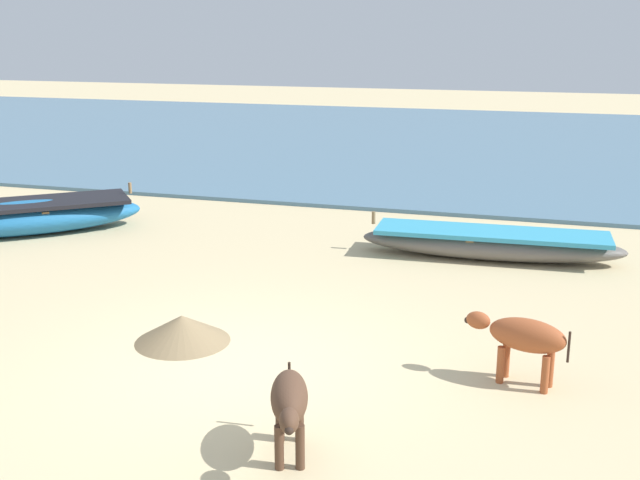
# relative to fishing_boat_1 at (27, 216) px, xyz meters

# --- Properties ---
(ground) EXTENTS (80.00, 80.00, 0.00)m
(ground) POSITION_rel_fishing_boat_1_xyz_m (5.76, -4.19, -0.31)
(ground) COLOR #CCB789
(sea_water) EXTENTS (60.00, 20.00, 0.08)m
(sea_water) POSITION_rel_fishing_boat_1_xyz_m (5.76, 13.47, -0.27)
(sea_water) COLOR slate
(sea_water) RESTS_ON ground
(fishing_boat_1) EXTENTS (3.81, 3.45, 0.78)m
(fishing_boat_1) POSITION_rel_fishing_boat_1_xyz_m (0.00, 0.00, 0.00)
(fishing_boat_1) COLOR #1E669E
(fishing_boat_1) RESTS_ON ground
(fishing_boat_2) EXTENTS (4.12, 1.10, 0.65)m
(fishing_boat_2) POSITION_rel_fishing_boat_1_xyz_m (7.97, 0.82, -0.07)
(fishing_boat_2) COLOR #5B5651
(fishing_boat_2) RESTS_ON ground
(calf_near_rust) EXTENTS (1.08, 0.50, 0.71)m
(calf_near_rust) POSITION_rel_fishing_boat_1_xyz_m (8.68, -3.69, 0.19)
(calf_near_rust) COLOR #9E4C28
(calf_near_rust) RESTS_ON ground
(calf_far_dark) EXTENTS (0.56, 1.07, 0.71)m
(calf_far_dark) POSITION_rel_fishing_boat_1_xyz_m (6.89, -5.71, 0.20)
(calf_far_dark) COLOR #4C3323
(calf_far_dark) RESTS_ON ground
(debris_pile_1) EXTENTS (1.25, 1.25, 0.32)m
(debris_pile_1) POSITION_rel_fishing_boat_1_xyz_m (4.87, -3.69, -0.15)
(debris_pile_1) COLOR #7A6647
(debris_pile_1) RESTS_ON ground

